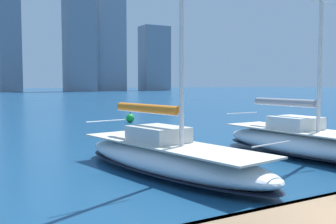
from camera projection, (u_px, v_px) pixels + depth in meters
name	position (u px, v px, depth m)	size (l,w,h in m)	color
sailboat_grey	(304.00, 141.00, 17.05)	(3.01, 9.03, 10.06)	silver
sailboat_orange	(167.00, 155.00, 13.77)	(4.08, 9.69, 11.81)	silver
channel_buoy	(130.00, 118.00, 32.00)	(0.70, 0.70, 1.40)	green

